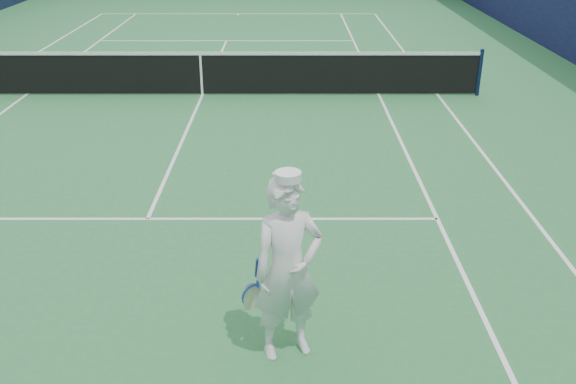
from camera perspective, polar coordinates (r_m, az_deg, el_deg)
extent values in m
plane|color=#2A703C|center=(15.22, -7.61, 8.53)|extent=(80.00, 80.00, 0.00)
cube|color=white|center=(26.80, -4.43, 15.52)|extent=(11.03, 0.06, 0.01)
cube|color=white|center=(15.49, 13.17, 8.39)|extent=(0.06, 23.83, 0.01)
cube|color=white|center=(16.28, -22.27, 7.98)|extent=(0.06, 23.77, 0.01)
cube|color=white|center=(15.24, 8.09, 8.53)|extent=(0.06, 23.77, 0.01)
cube|color=white|center=(21.41, -5.49, 13.24)|extent=(8.23, 0.06, 0.01)
cube|color=white|center=(9.32, -12.38, -2.35)|extent=(8.23, 0.06, 0.01)
cube|color=white|center=(15.22, -7.62, 8.54)|extent=(0.06, 12.80, 0.01)
cube|color=white|center=(26.65, -4.46, 15.47)|extent=(0.06, 0.30, 0.01)
cylinder|color=#141E4C|center=(15.59, 16.66, 10.14)|extent=(0.09, 0.09, 1.07)
cube|color=black|center=(15.10, -7.72, 10.35)|extent=(12.79, 0.02, 0.92)
cube|color=white|center=(14.99, -7.82, 12.09)|extent=(12.79, 0.04, 0.07)
cube|color=white|center=(15.10, -7.71, 10.24)|extent=(0.05, 0.03, 0.94)
imported|color=white|center=(6.09, 0.00, -6.94)|extent=(0.80, 0.65, 1.88)
cylinder|color=white|center=(5.65, 0.00, 1.41)|extent=(0.24, 0.24, 0.08)
cube|color=white|center=(5.77, -0.43, 1.61)|extent=(0.20, 0.15, 0.02)
cylinder|color=navy|center=(6.06, -2.77, -6.75)|extent=(0.06, 0.10, 0.22)
cube|color=#1D3FA1|center=(6.20, -2.71, -7.90)|extent=(0.03, 0.03, 0.14)
torus|color=#1D3FA1|center=(6.36, -3.02, -9.18)|extent=(0.31, 0.19, 0.29)
cube|color=beige|center=(6.36, -3.02, -9.18)|extent=(0.21, 0.08, 0.30)
sphere|color=#D1D818|center=(6.20, 1.96, -5.32)|extent=(0.07, 0.07, 0.07)
sphere|color=#D1D818|center=(6.22, 2.29, -4.92)|extent=(0.07, 0.07, 0.07)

